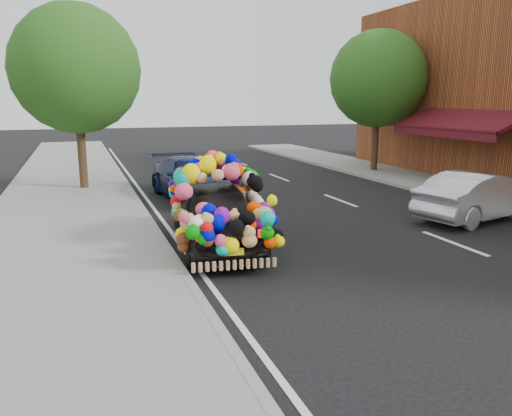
{
  "coord_description": "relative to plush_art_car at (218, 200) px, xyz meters",
  "views": [
    {
      "loc": [
        -3.94,
        -8.34,
        3.03
      ],
      "look_at": [
        -0.84,
        0.31,
        1.04
      ],
      "focal_mm": 35.0,
      "sensor_mm": 36.0,
      "label": 1
    }
  ],
  "objects": [
    {
      "name": "ground",
      "position": [
        1.27,
        -1.49,
        -1.01
      ],
      "size": [
        100.0,
        100.0,
        0.0
      ],
      "primitive_type": "plane",
      "color": "black",
      "rests_on": "ground"
    },
    {
      "name": "sidewalk",
      "position": [
        -3.03,
        -1.49,
        -0.95
      ],
      "size": [
        4.0,
        60.0,
        0.12
      ],
      "primitive_type": "cube",
      "color": "gray",
      "rests_on": "ground"
    },
    {
      "name": "kerb",
      "position": [
        -1.08,
        -1.49,
        -0.94
      ],
      "size": [
        0.15,
        60.0,
        0.13
      ],
      "primitive_type": "cube",
      "color": "gray",
      "rests_on": "ground"
    },
    {
      "name": "footpath_far",
      "position": [
        9.47,
        1.51,
        -0.95
      ],
      "size": [
        3.0,
        40.0,
        0.12
      ],
      "primitive_type": "cube",
      "color": "gray",
      "rests_on": "ground"
    },
    {
      "name": "lane_markings",
      "position": [
        4.87,
        -1.49,
        -1.0
      ],
      "size": [
        6.0,
        50.0,
        0.01
      ],
      "primitive_type": null,
      "color": "silver",
      "rests_on": "ground"
    },
    {
      "name": "tree_near_sidewalk",
      "position": [
        -2.53,
        8.01,
        3.02
      ],
      "size": [
        4.2,
        4.2,
        6.13
      ],
      "color": "#332114",
      "rests_on": "ground"
    },
    {
      "name": "tree_far_b",
      "position": [
        9.27,
        8.51,
        2.88
      ],
      "size": [
        4.0,
        4.0,
        5.9
      ],
      "color": "#332114",
      "rests_on": "ground"
    },
    {
      "name": "plush_art_car",
      "position": [
        0.0,
        0.0,
        0.0
      ],
      "size": [
        2.45,
        4.33,
        1.98
      ],
      "rotation": [
        0.0,
        0.0,
        -0.13
      ],
      "color": "black",
      "rests_on": "ground"
    },
    {
      "name": "navy_sedan",
      "position": [
        0.61,
        5.37,
        -0.37
      ],
      "size": [
        2.15,
        4.53,
        1.28
      ],
      "primitive_type": "imported",
      "rotation": [
        0.0,
        0.0,
        0.08
      ],
      "color": "#071033",
      "rests_on": "ground"
    },
    {
      "name": "silver_hatchback",
      "position": [
        6.97,
        0.1,
        -0.38
      ],
      "size": [
        3.99,
        2.18,
        1.25
      ],
      "primitive_type": "imported",
      "rotation": [
        0.0,
        0.0,
        1.81
      ],
      "color": "#B8B9C0",
      "rests_on": "ground"
    }
  ]
}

